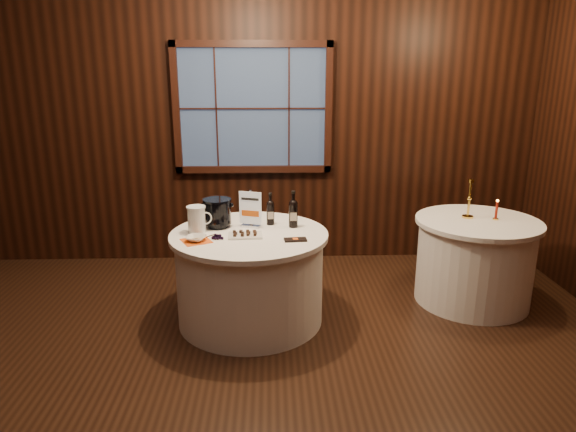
{
  "coord_description": "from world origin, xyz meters",
  "views": [
    {
      "loc": [
        0.18,
        -2.95,
        2.05
      ],
      "look_at": [
        0.31,
        0.9,
        0.94
      ],
      "focal_mm": 32.0,
      "sensor_mm": 36.0,
      "label": 1
    }
  ],
  "objects_px": {
    "red_candle": "(496,212)",
    "ice_bucket": "(217,212)",
    "glass_pitcher": "(197,219)",
    "main_table": "(250,277)",
    "grape_bunch": "(218,236)",
    "chocolate_box": "(295,240)",
    "port_bottle_right": "(293,212)",
    "chocolate_plate": "(245,234)",
    "sign_stand": "(251,215)",
    "brass_candlestick": "(469,204)",
    "port_bottle_left": "(270,211)",
    "side_table": "(474,261)",
    "cracker_bowl": "(196,238)"
  },
  "relations": [
    {
      "from": "red_candle",
      "to": "ice_bucket",
      "type": "bearing_deg",
      "value": -176.78
    },
    {
      "from": "red_candle",
      "to": "glass_pitcher",
      "type": "bearing_deg",
      "value": -173.71
    },
    {
      "from": "main_table",
      "to": "red_candle",
      "type": "relative_size",
      "value": 6.99
    },
    {
      "from": "grape_bunch",
      "to": "glass_pitcher",
      "type": "distance_m",
      "value": 0.26
    },
    {
      "from": "chocolate_box",
      "to": "grape_bunch",
      "type": "distance_m",
      "value": 0.61
    },
    {
      "from": "main_table",
      "to": "glass_pitcher",
      "type": "height_order",
      "value": "glass_pitcher"
    },
    {
      "from": "port_bottle_right",
      "to": "chocolate_plate",
      "type": "bearing_deg",
      "value": -148.78
    },
    {
      "from": "sign_stand",
      "to": "chocolate_box",
      "type": "bearing_deg",
      "value": -27.82
    },
    {
      "from": "ice_bucket",
      "to": "brass_candlestick",
      "type": "xyz_separation_m",
      "value": [
        2.19,
        0.2,
        -0.0
      ]
    },
    {
      "from": "port_bottle_right",
      "to": "grape_bunch",
      "type": "xyz_separation_m",
      "value": [
        -0.6,
        -0.28,
        -0.12
      ]
    },
    {
      "from": "chocolate_plate",
      "to": "brass_candlestick",
      "type": "height_order",
      "value": "brass_candlestick"
    },
    {
      "from": "port_bottle_left",
      "to": "grape_bunch",
      "type": "xyz_separation_m",
      "value": [
        -0.41,
        -0.36,
        -0.1
      ]
    },
    {
      "from": "main_table",
      "to": "port_bottle_right",
      "type": "relative_size",
      "value": 4.14
    },
    {
      "from": "port_bottle_left",
      "to": "grape_bunch",
      "type": "distance_m",
      "value": 0.56
    },
    {
      "from": "main_table",
      "to": "chocolate_plate",
      "type": "height_order",
      "value": "chocolate_plate"
    },
    {
      "from": "main_table",
      "to": "ice_bucket",
      "type": "bearing_deg",
      "value": 148.15
    },
    {
      "from": "side_table",
      "to": "sign_stand",
      "type": "relative_size",
      "value": 3.45
    },
    {
      "from": "chocolate_box",
      "to": "sign_stand",
      "type": "bearing_deg",
      "value": 127.87
    },
    {
      "from": "grape_bunch",
      "to": "red_candle",
      "type": "relative_size",
      "value": 0.86
    },
    {
      "from": "side_table",
      "to": "brass_candlestick",
      "type": "relative_size",
      "value": 3.1
    },
    {
      "from": "main_table",
      "to": "sign_stand",
      "type": "distance_m",
      "value": 0.52
    },
    {
      "from": "port_bottle_left",
      "to": "glass_pitcher",
      "type": "relative_size",
      "value": 1.25
    },
    {
      "from": "port_bottle_right",
      "to": "grape_bunch",
      "type": "height_order",
      "value": "port_bottle_right"
    },
    {
      "from": "port_bottle_right",
      "to": "chocolate_box",
      "type": "bearing_deg",
      "value": -89.95
    },
    {
      "from": "port_bottle_right",
      "to": "brass_candlestick",
      "type": "height_order",
      "value": "brass_candlestick"
    },
    {
      "from": "port_bottle_left",
      "to": "glass_pitcher",
      "type": "xyz_separation_m",
      "value": [
        -0.59,
        -0.21,
        -0.01
      ]
    },
    {
      "from": "ice_bucket",
      "to": "port_bottle_left",
      "type": "bearing_deg",
      "value": 7.59
    },
    {
      "from": "side_table",
      "to": "chocolate_plate",
      "type": "relative_size",
      "value": 3.88
    },
    {
      "from": "chocolate_box",
      "to": "grape_bunch",
      "type": "height_order",
      "value": "grape_bunch"
    },
    {
      "from": "side_table",
      "to": "ice_bucket",
      "type": "distance_m",
      "value": 2.33
    },
    {
      "from": "chocolate_box",
      "to": "brass_candlestick",
      "type": "bearing_deg",
      "value": 14.5
    },
    {
      "from": "chocolate_plate",
      "to": "chocolate_box",
      "type": "relative_size",
      "value": 1.62
    },
    {
      "from": "ice_bucket",
      "to": "cracker_bowl",
      "type": "distance_m",
      "value": 0.4
    },
    {
      "from": "side_table",
      "to": "sign_stand",
      "type": "xyz_separation_m",
      "value": [
        -1.99,
        -0.14,
        0.49
      ]
    },
    {
      "from": "main_table",
      "to": "side_table",
      "type": "xyz_separation_m",
      "value": [
        2.0,
        0.3,
        0.0
      ]
    },
    {
      "from": "main_table",
      "to": "chocolate_box",
      "type": "relative_size",
      "value": 7.46
    },
    {
      "from": "red_candle",
      "to": "sign_stand",
      "type": "bearing_deg",
      "value": -176.29
    },
    {
      "from": "sign_stand",
      "to": "chocolate_plate",
      "type": "height_order",
      "value": "sign_stand"
    },
    {
      "from": "ice_bucket",
      "to": "red_candle",
      "type": "bearing_deg",
      "value": 3.22
    },
    {
      "from": "side_table",
      "to": "chocolate_box",
      "type": "distance_m",
      "value": 1.76
    },
    {
      "from": "port_bottle_left",
      "to": "glass_pitcher",
      "type": "height_order",
      "value": "port_bottle_left"
    },
    {
      "from": "ice_bucket",
      "to": "glass_pitcher",
      "type": "relative_size",
      "value": 1.1
    },
    {
      "from": "chocolate_plate",
      "to": "cracker_bowl",
      "type": "relative_size",
      "value": 1.83
    },
    {
      "from": "main_table",
      "to": "side_table",
      "type": "distance_m",
      "value": 2.02
    },
    {
      "from": "port_bottle_right",
      "to": "chocolate_box",
      "type": "xyz_separation_m",
      "value": [
        0.0,
        -0.35,
        -0.13
      ]
    },
    {
      "from": "sign_stand",
      "to": "cracker_bowl",
      "type": "bearing_deg",
      "value": -120.28
    },
    {
      "from": "main_table",
      "to": "port_bottle_left",
      "type": "bearing_deg",
      "value": 52.06
    },
    {
      "from": "chocolate_plate",
      "to": "sign_stand",
      "type": "bearing_deg",
      "value": 81.59
    },
    {
      "from": "side_table",
      "to": "sign_stand",
      "type": "height_order",
      "value": "sign_stand"
    },
    {
      "from": "side_table",
      "to": "glass_pitcher",
      "type": "distance_m",
      "value": 2.48
    }
  ]
}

